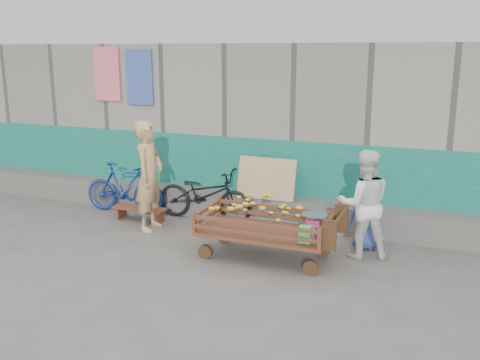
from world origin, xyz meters
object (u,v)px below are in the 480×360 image
at_px(child, 366,217).
at_px(bicycle_dark, 204,195).
at_px(banana_cart, 262,219).
at_px(vendor_man, 149,176).
at_px(woman, 364,204).
at_px(bench, 140,211).
at_px(bicycle_blue, 125,188).

bearing_deg(child, bicycle_dark, -17.45).
height_order(child, bicycle_dark, child).
bearing_deg(banana_cart, child, 34.85).
distance_m(vendor_man, woman, 3.44).
distance_m(bench, vendor_man, 0.89).
bearing_deg(child, banana_cart, 24.68).
xyz_separation_m(vendor_man, child, (3.44, 0.40, -0.40)).
height_order(vendor_man, bicycle_blue, vendor_man).
bearing_deg(bicycle_blue, bench, -128.35).
relative_size(banana_cart, vendor_man, 1.12).
bearing_deg(woman, bicycle_blue, -28.62).
bearing_deg(bicycle_dark, woman, -103.83).
distance_m(bicycle_dark, bicycle_blue, 1.55).
xyz_separation_m(banana_cart, woman, (1.31, 0.58, 0.20)).
bearing_deg(bicycle_dark, vendor_man, 140.82).
bearing_deg(child, bench, -8.79).
distance_m(banana_cart, bench, 2.70).
relative_size(vendor_man, child, 1.81).
distance_m(banana_cart, bicycle_blue, 3.26).
distance_m(bench, woman, 3.90).
bearing_deg(woman, child, -111.26).
relative_size(child, bicycle_blue, 0.65).
height_order(bench, bicycle_dark, bicycle_dark).
bearing_deg(woman, banana_cart, 2.85).
relative_size(child, bicycle_dark, 0.57).
height_order(banana_cart, bicycle_blue, bicycle_blue).
relative_size(banana_cart, bicycle_dark, 1.16).
height_order(vendor_man, child, vendor_man).
xyz_separation_m(woman, bicycle_blue, (-4.36, 0.56, -0.32)).
bearing_deg(vendor_man, bench, 46.28).
distance_m(vendor_man, bicycle_blue, 1.21).
relative_size(bench, bicycle_dark, 0.55).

